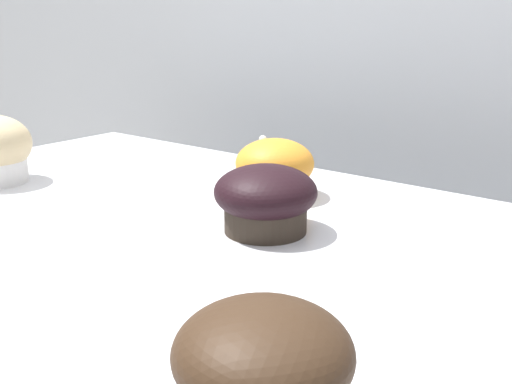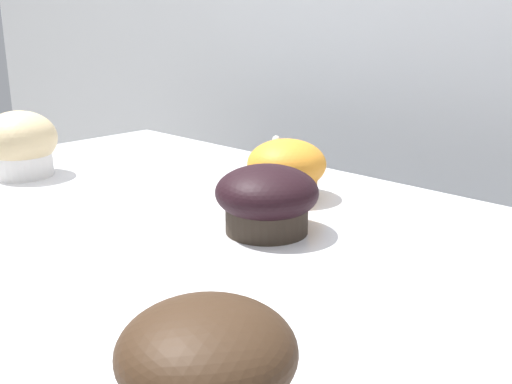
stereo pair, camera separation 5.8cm
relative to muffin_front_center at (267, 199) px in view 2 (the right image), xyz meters
The scene contains 5 objects.
wall_back 0.54m from the muffin_front_center, 94.89° to the left, with size 3.20×0.10×1.80m, color #B2B7BC.
muffin_front_center is the anchor object (origin of this frame).
muffin_back_left 0.29m from the muffin_front_center, 53.17° to the right, with size 0.10×0.10×0.07m.
muffin_front_left 0.12m from the muffin_front_center, 122.07° to the left, with size 0.09×0.09×0.07m.
muffin_front_right 0.39m from the muffin_front_center, behind, with size 0.10×0.10×0.09m.
Camera 2 is at (0.43, -0.35, 1.14)m, focal length 42.00 mm.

